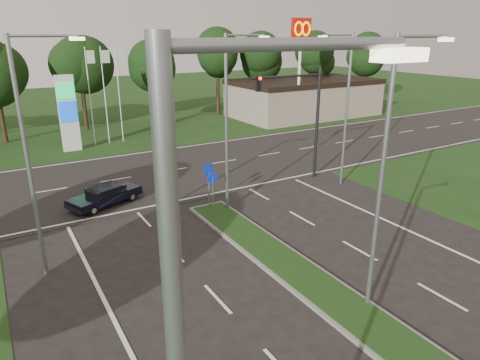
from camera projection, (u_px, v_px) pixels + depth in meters
verge_far at (73, 108)px, 54.33m from camera, size 160.00×50.00×0.02m
cross_road at (160, 172)px, 29.13m from camera, size 160.00×12.00×0.02m
median_kerb at (398, 346)px, 12.85m from camera, size 2.00×26.00×0.12m
commercial_building at (304, 98)px, 48.87m from camera, size 16.00×9.00×4.00m
streetlight_median_near at (387, 165)px, 13.33m from camera, size 2.53×0.22×9.00m
streetlight_median_far at (230, 115)px, 21.46m from camera, size 2.53×0.22×9.00m
streetlight_left_far at (32, 148)px, 15.34m from camera, size 2.53×0.22×9.00m
streetlight_right_far at (345, 103)px, 25.23m from camera, size 2.53×0.22×9.00m
traffic_signal at (302, 108)px, 26.21m from camera, size 5.10×0.42×7.00m
median_signs at (210, 180)px, 22.39m from camera, size 1.16×1.76×2.38m
gas_pylon at (71, 111)px, 33.62m from camera, size 5.80×1.26×8.00m
mcdonalds_sign at (301, 44)px, 41.72m from camera, size 2.20×0.47×10.40m
treeline_far at (95, 58)px, 39.91m from camera, size 6.00×6.00×9.90m
navy_sedan at (105, 195)px, 23.45m from camera, size 4.21×2.90×1.07m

